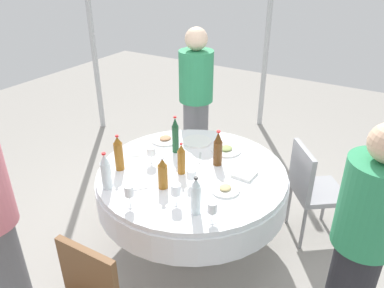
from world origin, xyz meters
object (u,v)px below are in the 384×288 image
(wine_glass_front, at_px, (176,190))
(person_west, at_px, (361,246))
(wine_glass_outer, at_px, (191,174))
(plate_mid, at_px, (226,150))
(plate_left, at_px, (225,189))
(bottle_dark_green_outer, at_px, (175,136))
(wine_glass_far, at_px, (151,152))
(bottle_clear_south, at_px, (106,172))
(person_south, at_px, (196,105))
(bottle_amber_east, at_px, (163,174))
(plate_rear, at_px, (197,141))
(bottle_amber_far, at_px, (181,159))
(plate_right, at_px, (165,139))
(bottle_brown_front, at_px, (218,149))
(chair_outer, at_px, (311,185))
(bottle_clear_west, at_px, (196,197))
(bottle_amber_inner, at_px, (119,154))
(wine_glass_inner, at_px, (212,209))
(wine_glass_left, at_px, (129,192))
(dining_table, at_px, (192,185))

(wine_glass_front, relative_size, person_west, 0.10)
(wine_glass_outer, relative_size, plate_mid, 0.51)
(plate_left, bearing_deg, bottle_dark_green_outer, 64.36)
(wine_glass_far, relative_size, person_west, 0.09)
(bottle_clear_south, height_order, person_south, person_south)
(bottle_amber_east, bearing_deg, wine_glass_outer, -51.19)
(plate_rear, xyz_separation_m, person_west, (-0.72, -1.48, 0.06))
(wine_glass_outer, distance_m, wine_glass_far, 0.45)
(bottle_amber_far, height_order, plate_right, bottle_amber_far)
(wine_glass_outer, bearing_deg, person_west, -95.61)
(bottle_brown_front, distance_m, chair_outer, 0.87)
(bottle_clear_west, distance_m, bottle_amber_inner, 0.80)
(bottle_clear_west, height_order, wine_glass_outer, bottle_clear_west)
(bottle_amber_east, distance_m, wine_glass_inner, 0.51)
(bottle_clear_south, height_order, bottle_clear_west, bottle_clear_south)
(person_south, bearing_deg, bottle_clear_west, -88.39)
(wine_glass_far, height_order, person_west, person_west)
(wine_glass_inner, height_order, plate_right, wine_glass_inner)
(bottle_clear_west, distance_m, wine_glass_front, 0.16)
(wine_glass_inner, bearing_deg, plate_rear, 35.40)
(plate_right, relative_size, chair_outer, 0.28)
(wine_glass_left, bearing_deg, plate_mid, -11.15)
(person_west, bearing_deg, plate_left, -87.95)
(person_south, relative_size, person_west, 1.05)
(wine_glass_far, bearing_deg, bottle_clear_south, 171.48)
(wine_glass_far, bearing_deg, plate_right, 19.53)
(plate_right, bearing_deg, dining_table, -123.19)
(bottle_clear_west, relative_size, wine_glass_far, 1.89)
(plate_mid, distance_m, chair_outer, 0.77)
(plate_mid, relative_size, chair_outer, 0.29)
(bottle_amber_far, height_order, wine_glass_inner, bottle_amber_far)
(wine_glass_front, xyz_separation_m, wine_glass_far, (0.35, 0.46, -0.01))
(bottle_amber_inner, bearing_deg, person_south, 1.28)
(bottle_amber_east, height_order, plate_right, bottle_amber_east)
(wine_glass_far, relative_size, plate_mid, 0.57)
(bottle_dark_green_outer, distance_m, wine_glass_far, 0.27)
(person_south, bearing_deg, plate_right, -114.48)
(bottle_brown_front, height_order, plate_rear, bottle_brown_front)
(wine_glass_left, height_order, person_west, person_west)
(bottle_clear_west, bearing_deg, person_west, -81.76)
(bottle_brown_front, bearing_deg, wine_glass_far, 119.86)
(wine_glass_far, height_order, plate_right, wine_glass_far)
(bottle_amber_far, relative_size, wine_glass_far, 1.79)
(dining_table, height_order, bottle_clear_west, bottle_clear_west)
(wine_glass_front, distance_m, person_west, 1.15)
(plate_rear, bearing_deg, wine_glass_outer, -153.06)
(bottle_brown_front, relative_size, plate_rear, 1.18)
(bottle_amber_east, xyz_separation_m, bottle_brown_front, (0.49, -0.18, 0.02))
(chair_outer, bearing_deg, bottle_clear_west, -62.92)
(bottle_clear_west, height_order, chair_outer, bottle_clear_west)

